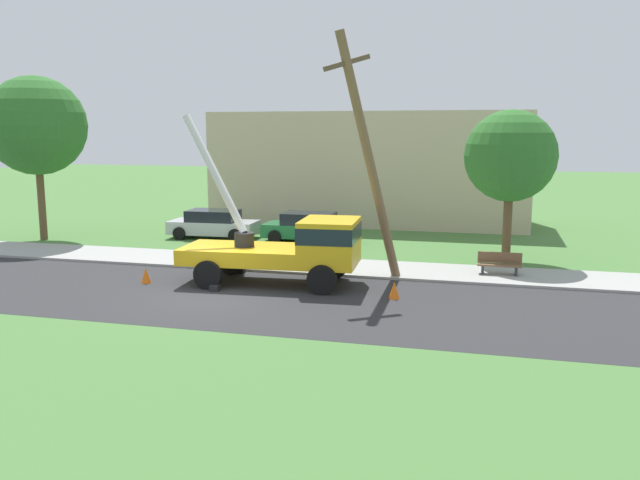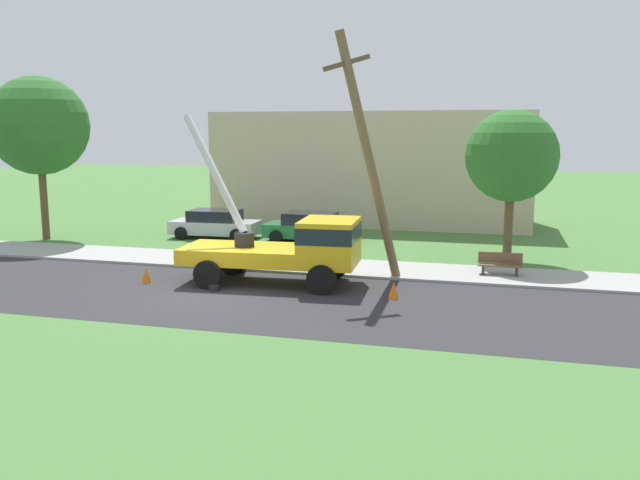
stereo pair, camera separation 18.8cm
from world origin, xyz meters
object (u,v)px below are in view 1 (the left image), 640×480
parked_sedan_silver (213,224)px  roadside_tree_near (36,126)px  utility_truck (293,245)px  park_bench (499,264)px  parked_sedan_green (309,227)px  leaning_utility_pole (369,156)px  traffic_cone_behind (146,275)px  traffic_cone_ahead (394,290)px  roadside_tree_far (511,156)px

parked_sedan_silver → roadside_tree_near: bearing=-162.1°
utility_truck → park_bench: size_ratio=4.32×
parked_sedan_green → leaning_utility_pole: bearing=-60.7°
traffic_cone_behind → park_bench: (12.19, 4.27, 0.18)m
traffic_cone_ahead → roadside_tree_near: (-18.58, 7.08, 5.30)m
parked_sedan_green → park_bench: 10.58m
traffic_cone_ahead → parked_sedan_silver: size_ratio=0.13×
park_bench → roadside_tree_near: (-21.89, 2.89, 5.12)m
utility_truck → roadside_tree_near: bearing=158.0°
roadside_tree_near → roadside_tree_far: bearing=0.3°
parked_sedan_silver → park_bench: bearing=-21.5°
utility_truck → park_bench: bearing=23.9°
leaning_utility_pole → traffic_cone_ahead: (1.29, -2.11, -4.20)m
parked_sedan_silver → parked_sedan_green: 4.95m
leaning_utility_pole → traffic_cone_ahead: 4.87m
traffic_cone_ahead → roadside_tree_near: size_ratio=0.07×
parked_sedan_green → park_bench: bearing=-32.3°
roadside_tree_near → parked_sedan_silver: bearing=17.9°
utility_truck → traffic_cone_behind: size_ratio=12.34×
traffic_cone_ahead → traffic_cone_behind: same height
traffic_cone_behind → parked_sedan_green: (3.25, 9.92, 0.43)m
leaning_utility_pole → parked_sedan_silver: bearing=140.9°
parked_sedan_green → traffic_cone_behind: bearing=-108.1°
parked_sedan_silver → parked_sedan_green: bearing=2.0°
traffic_cone_behind → roadside_tree_near: 13.17m
utility_truck → roadside_tree_far: 10.00m
utility_truck → roadside_tree_near: (-14.84, 6.01, 4.17)m
utility_truck → roadside_tree_near: size_ratio=0.87×
leaning_utility_pole → traffic_cone_behind: size_ratio=15.59×
traffic_cone_ahead → traffic_cone_behind: (-8.88, -0.07, 0.00)m
leaning_utility_pole → traffic_cone_ahead: size_ratio=15.59×
park_bench → traffic_cone_ahead: bearing=-128.3°
leaning_utility_pole → utility_truck: bearing=-157.0°
traffic_cone_ahead → park_bench: bearing=51.7°
parked_sedan_green → park_bench: (8.94, -5.65, -0.25)m
parked_sedan_green → roadside_tree_near: size_ratio=0.55×
traffic_cone_behind → parked_sedan_silver: size_ratio=0.13×
utility_truck → roadside_tree_far: roadside_tree_far is taller
traffic_cone_ahead → roadside_tree_far: roadside_tree_far is taller
park_bench → roadside_tree_near: bearing=172.5°
parked_sedan_green → park_bench: parked_sedan_green is taller
parked_sedan_silver → roadside_tree_far: 14.84m
traffic_cone_ahead → park_bench: 5.35m
traffic_cone_behind → roadside_tree_far: (12.47, 7.29, 4.05)m
leaning_utility_pole → parked_sedan_green: (-4.34, 7.73, -3.77)m
leaning_utility_pole → parked_sedan_silver: 12.56m
utility_truck → parked_sedan_silver: utility_truck is taller
utility_truck → traffic_cone_ahead: 4.05m
traffic_cone_behind → parked_sedan_silver: 9.90m
traffic_cone_ahead → roadside_tree_far: size_ratio=0.09×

